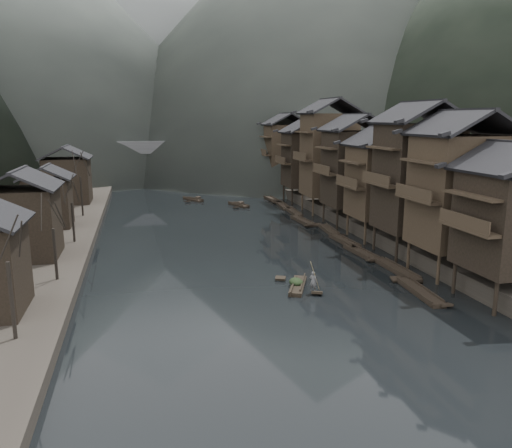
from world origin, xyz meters
name	(u,v)px	position (x,y,z in m)	size (l,w,h in m)	color
water	(264,284)	(0.00, 0.00, 0.00)	(300.00, 300.00, 0.00)	black
right_bank	(401,193)	(35.00, 40.00, 0.90)	(40.00, 200.00, 1.80)	#2D2823
stilt_houses	(358,156)	(17.28, 19.80, 9.06)	(9.00, 67.60, 16.78)	black
left_houses	(41,192)	(-20.50, 20.12, 5.66)	(8.10, 53.20, 8.73)	black
bare_trees	(64,197)	(-17.00, 11.91, 6.24)	(3.75, 42.66, 7.49)	black
moored_sampans	(305,219)	(12.04, 24.91, 0.20)	(3.04, 67.36, 0.47)	black
midriver_boats	(215,202)	(2.26, 41.62, 0.20)	(9.44, 12.18, 0.44)	black
stone_bridge	(184,158)	(0.00, 72.00, 5.11)	(40.00, 6.00, 9.00)	#4C4C4F
hills	(170,7)	(5.16, 171.25, 56.07)	(320.00, 380.00, 128.49)	black
hero_sampan	(298,285)	(2.51, -1.46, 0.20)	(2.85, 5.03, 0.44)	black
cargo_heap	(296,278)	(2.42, -1.25, 0.77)	(1.13, 1.47, 0.68)	black
boatman	(313,278)	(3.23, -3.10, 1.26)	(0.60, 0.40, 1.65)	#5B5B5E
bamboo_pole	(316,248)	(3.43, -3.10, 3.77)	(0.06, 0.06, 4.16)	#8C7A51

